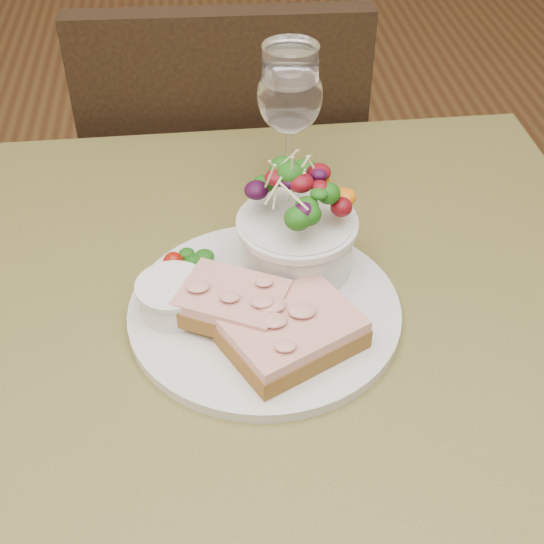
{
  "coord_description": "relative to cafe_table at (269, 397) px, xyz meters",
  "views": [
    {
      "loc": [
        -0.06,
        -0.53,
        1.29
      ],
      "look_at": [
        0.01,
        0.02,
        0.81
      ],
      "focal_mm": 50.0,
      "sensor_mm": 36.0,
      "label": 1
    }
  ],
  "objects": [
    {
      "name": "cafe_table",
      "position": [
        0.0,
        0.0,
        0.0
      ],
      "size": [
        0.8,
        0.8,
        0.75
      ],
      "color": "#4C4820",
      "rests_on": "ground"
    },
    {
      "name": "sandwich_front",
      "position": [
        0.02,
        -0.03,
        0.13
      ],
      "size": [
        0.15,
        0.14,
        0.03
      ],
      "rotation": [
        0.0,
        0.0,
        0.48
      ],
      "color": "#513015",
      "rests_on": "dinner_plate"
    },
    {
      "name": "ramekin",
      "position": [
        -0.09,
        0.03,
        0.13
      ],
      "size": [
        0.07,
        0.07,
        0.04
      ],
      "color": "silver",
      "rests_on": "dinner_plate"
    },
    {
      "name": "chair_far",
      "position": [
        -0.01,
        0.62,
        -0.36
      ],
      "size": [
        0.44,
        0.44,
        0.9
      ],
      "rotation": [
        0.0,
        0.0,
        3.1
      ],
      "color": "black",
      "rests_on": "ground"
    },
    {
      "name": "sandwich_back",
      "position": [
        -0.03,
        0.01,
        0.14
      ],
      "size": [
        0.12,
        0.11,
        0.03
      ],
      "rotation": [
        0.0,
        0.0,
        -0.47
      ],
      "color": "#513015",
      "rests_on": "dinner_plate"
    },
    {
      "name": "salad_bowl",
      "position": [
        0.04,
        0.08,
        0.17
      ],
      "size": [
        0.12,
        0.12,
        0.13
      ],
      "color": "silver",
      "rests_on": "dinner_plate"
    },
    {
      "name": "dinner_plate",
      "position": [
        -0.0,
        0.02,
        0.11
      ],
      "size": [
        0.28,
        0.28,
        0.01
      ],
      "primitive_type": "cylinder",
      "color": "silver",
      "rests_on": "cafe_table"
    },
    {
      "name": "wine_glass",
      "position": [
        0.05,
        0.25,
        0.22
      ],
      "size": [
        0.08,
        0.08,
        0.18
      ],
      "color": "white",
      "rests_on": "cafe_table"
    },
    {
      "name": "garnish",
      "position": [
        -0.08,
        0.1,
        0.12
      ],
      "size": [
        0.05,
        0.04,
        0.02
      ],
      "color": "#0F3409",
      "rests_on": "dinner_plate"
    }
  ]
}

